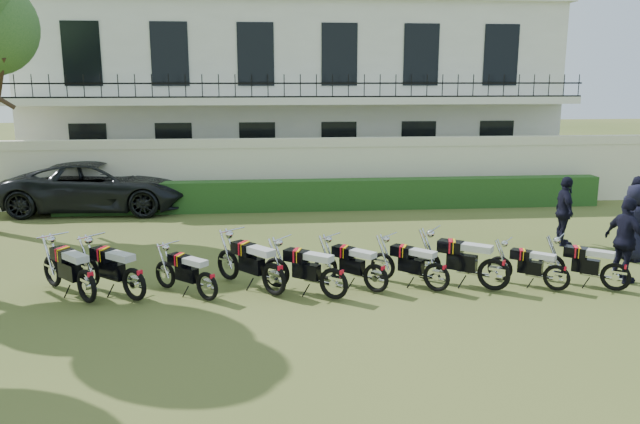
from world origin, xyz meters
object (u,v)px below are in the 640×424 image
(officer_4, at_px, (636,214))
(motorcycle_8, at_px, (557,272))
(motorcycle_3, at_px, (274,271))
(officer_3, at_px, (634,222))
(motorcycle_9, at_px, (616,270))
(motorcycle_6, at_px, (437,270))
(officer_2, at_px, (626,240))
(motorcycle_7, at_px, (494,267))
(motorcycle_1, at_px, (134,276))
(motorcycle_5, at_px, (376,271))
(suv, at_px, (99,186))
(officer_5, at_px, (565,211))
(motorcycle_2, at_px, (207,279))
(motorcycle_0, at_px, (86,278))
(motorcycle_4, at_px, (334,276))

(officer_4, bearing_deg, motorcycle_8, 113.34)
(motorcycle_3, xyz_separation_m, officer_3, (8.60, 1.77, 0.39))
(motorcycle_8, bearing_deg, motorcycle_9, -57.29)
(motorcycle_6, xyz_separation_m, officer_2, (4.16, 0.29, 0.45))
(officer_4, bearing_deg, motorcycle_6, 97.79)
(motorcycle_3, height_order, officer_3, officer_3)
(motorcycle_7, bearing_deg, motorcycle_1, 123.99)
(motorcycle_3, xyz_separation_m, officer_4, (9.13, 2.54, 0.42))
(motorcycle_8, bearing_deg, motorcycle_5, 124.90)
(officer_2, height_order, officer_4, officer_4)
(suv, height_order, officer_5, officer_5)
(motorcycle_7, xyz_separation_m, officer_3, (4.13, 1.90, 0.39))
(motorcycle_6, distance_m, motorcycle_8, 2.46)
(motorcycle_8, bearing_deg, motorcycle_7, 123.43)
(motorcycle_5, bearing_deg, motorcycle_1, 134.38)
(officer_3, bearing_deg, motorcycle_2, 85.58)
(motorcycle_0, xyz_separation_m, motorcycle_7, (8.08, -0.05, 0.00))
(officer_2, distance_m, officer_4, 2.85)
(motorcycle_3, xyz_separation_m, officer_2, (7.46, 0.22, 0.39))
(motorcycle_3, relative_size, motorcycle_5, 1.16)
(motorcycle_1, bearing_deg, motorcycle_0, 132.06)
(motorcycle_7, xyz_separation_m, officer_4, (4.66, 2.67, 0.42))
(suv, distance_m, officer_5, 14.23)
(motorcycle_7, relative_size, motorcycle_9, 1.20)
(motorcycle_9, xyz_separation_m, officer_2, (0.52, 0.60, 0.45))
(motorcycle_1, height_order, motorcycle_4, motorcycle_1)
(motorcycle_0, xyz_separation_m, motorcycle_8, (9.36, -0.17, -0.10))
(motorcycle_2, relative_size, officer_4, 0.74)
(motorcycle_3, bearing_deg, officer_5, -18.88)
(officer_3, distance_m, officer_5, 1.76)
(officer_5, bearing_deg, motorcycle_5, 128.98)
(motorcycle_6, bearing_deg, motorcycle_9, -52.19)
(motorcycle_7, bearing_deg, suv, 82.83)
(officer_2, xyz_separation_m, officer_4, (1.66, 2.32, 0.04))
(motorcycle_0, relative_size, motorcycle_5, 1.15)
(motorcycle_7, relative_size, officer_2, 0.98)
(motorcycle_6, distance_m, motorcycle_9, 3.66)
(motorcycle_0, bearing_deg, motorcycle_9, -43.94)
(suv, bearing_deg, motorcycle_4, -141.56)
(motorcycle_5, xyz_separation_m, motorcycle_9, (4.89, -0.37, -0.01))
(motorcycle_9, distance_m, suv, 15.46)
(motorcycle_2, bearing_deg, officer_2, -45.34)
(motorcycle_5, distance_m, officer_5, 6.41)
(motorcycle_8, distance_m, officer_2, 1.84)
(officer_3, relative_size, officer_5, 1.02)
(suv, distance_m, officer_2, 15.54)
(motorcycle_1, xyz_separation_m, officer_4, (11.84, 2.59, 0.43))
(motorcycle_3, bearing_deg, motorcycle_1, 139.33)
(officer_2, relative_size, officer_3, 1.00)
(motorcycle_2, relative_size, motorcycle_9, 0.93)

